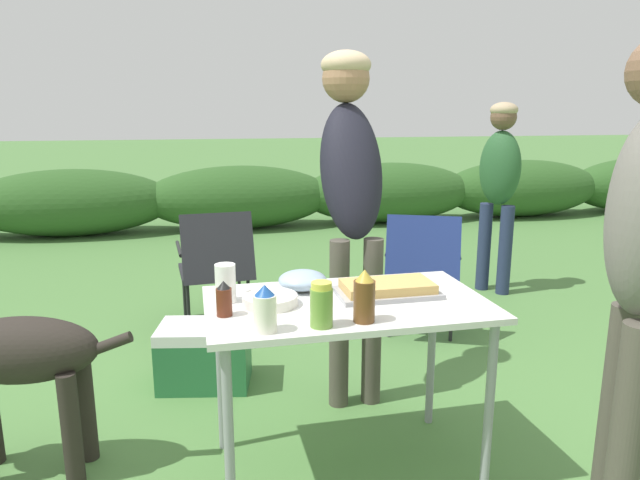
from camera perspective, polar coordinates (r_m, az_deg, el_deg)
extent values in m
plane|color=#4C7A3D|center=(2.58, 2.53, -21.85)|extent=(60.00, 60.00, 0.00)
ellipsoid|color=#2D5623|center=(7.45, -23.63, 3.44)|extent=(2.40, 0.90, 0.80)
ellipsoid|color=#2D5623|center=(7.34, -8.10, 4.25)|extent=(2.40, 0.90, 0.80)
ellipsoid|color=#2D5623|center=(7.75, 6.83, 4.74)|extent=(2.40, 0.90, 0.80)
ellipsoid|color=#2D5623|center=(8.63, 19.52, 4.90)|extent=(2.40, 0.90, 0.80)
cube|color=silver|center=(2.25, 2.71, -6.42)|extent=(1.10, 0.64, 0.02)
cylinder|color=gray|center=(2.10, -9.09, -19.32)|extent=(0.04, 0.04, 0.71)
cylinder|color=gray|center=(2.35, 16.54, -15.99)|extent=(0.04, 0.04, 0.71)
cylinder|color=gray|center=(2.57, -9.91, -12.99)|extent=(0.04, 0.04, 0.71)
cylinder|color=gray|center=(2.78, 11.08, -11.01)|extent=(0.04, 0.04, 0.71)
cube|color=#9E9EA3|center=(2.33, 6.74, -5.26)|extent=(0.41, 0.22, 0.02)
cube|color=tan|center=(2.32, 6.76, -4.60)|extent=(0.36, 0.19, 0.04)
cylinder|color=white|center=(2.20, -5.02, -6.00)|extent=(0.21, 0.21, 0.04)
ellipsoid|color=#99B2CC|center=(2.38, -1.76, -4.03)|extent=(0.20, 0.20, 0.08)
cylinder|color=white|center=(2.25, -9.43, -4.27)|extent=(0.08, 0.08, 0.15)
cylinder|color=silver|center=(1.94, -5.53, -7.31)|extent=(0.08, 0.08, 0.13)
cone|color=#194793|center=(1.91, -5.58, -5.00)|extent=(0.07, 0.07, 0.04)
cylinder|color=#562314|center=(2.11, -9.56, -6.14)|extent=(0.06, 0.06, 0.10)
cone|color=black|center=(2.08, -9.63, -4.43)|extent=(0.05, 0.05, 0.03)
cylinder|color=olive|center=(1.97, 0.15, -6.78)|extent=(0.08, 0.08, 0.14)
cylinder|color=#D1CC47|center=(1.95, 0.15, -4.57)|extent=(0.07, 0.07, 0.02)
cylinder|color=brown|center=(2.02, 4.44, -6.13)|extent=(0.08, 0.08, 0.15)
cone|color=gold|center=(1.99, 4.48, -3.54)|extent=(0.07, 0.07, 0.04)
cylinder|color=#4C473D|center=(2.87, 1.92, -8.46)|extent=(0.10, 0.10, 0.86)
cylinder|color=#4C473D|center=(2.91, 5.22, -8.20)|extent=(0.10, 0.10, 0.86)
ellipsoid|color=black|center=(2.83, 3.13, 7.00)|extent=(0.32, 0.48, 0.73)
sphere|color=#936B4C|center=(2.95, 2.60, 15.83)|extent=(0.24, 0.24, 0.24)
ellipsoid|color=tan|center=(2.95, 2.62, 17.10)|extent=(0.25, 0.25, 0.14)
cylinder|color=#232D4C|center=(4.94, 16.09, -0.65)|extent=(0.11, 0.11, 0.73)
cylinder|color=#232D4C|center=(4.86, 18.02, -0.99)|extent=(0.11, 0.11, 0.73)
ellipsoid|color=#28562D|center=(4.80, 17.56, 6.88)|extent=(0.39, 0.41, 0.59)
sphere|color=brown|center=(4.78, 17.88, 11.61)|extent=(0.20, 0.20, 0.20)
ellipsoid|color=tan|center=(4.78, 17.93, 12.28)|extent=(0.21, 0.21, 0.12)
cylinder|color=#4C473D|center=(2.39, 27.41, -15.08)|extent=(0.11, 0.11, 0.81)
cylinder|color=#4C473D|center=(2.23, 28.29, -17.22)|extent=(0.11, 0.11, 0.81)
cylinder|color=#28231E|center=(2.57, -23.62, -17.00)|extent=(0.07, 0.07, 0.48)
cylinder|color=#28231E|center=(2.71, -22.37, -15.23)|extent=(0.07, 0.07, 0.48)
ellipsoid|color=#28231E|center=(2.58, -27.78, -9.71)|extent=(0.64, 0.36, 0.27)
cylinder|color=#28231E|center=(2.46, -20.35, -9.77)|extent=(0.20, 0.07, 0.11)
cube|color=#232328|center=(4.03, -10.52, -3.05)|extent=(0.49, 0.49, 0.03)
cube|color=#232328|center=(3.70, -10.17, -0.78)|extent=(0.47, 0.20, 0.44)
cylinder|color=black|center=(3.88, -13.01, -6.80)|extent=(0.02, 0.02, 0.38)
cylinder|color=black|center=(3.92, -7.15, -6.35)|extent=(0.02, 0.02, 0.38)
cylinder|color=black|center=(4.26, -13.41, -5.06)|extent=(0.02, 0.02, 0.38)
cylinder|color=black|center=(4.30, -8.07, -4.67)|extent=(0.02, 0.02, 0.38)
cylinder|color=black|center=(3.97, -13.92, -0.85)|extent=(0.05, 0.41, 0.02)
cylinder|color=black|center=(4.02, -7.37, -0.42)|extent=(0.05, 0.41, 0.02)
cube|color=navy|center=(3.94, 10.14, -3.41)|extent=(0.60, 0.60, 0.03)
cube|color=navy|center=(3.61, 10.25, -1.13)|extent=(0.49, 0.33, 0.44)
cylinder|color=black|center=(3.81, 6.98, -6.92)|extent=(0.02, 0.02, 0.38)
cylinder|color=black|center=(3.81, 13.03, -7.16)|extent=(0.02, 0.02, 0.38)
cylinder|color=black|center=(4.19, 7.32, -5.11)|extent=(0.02, 0.02, 0.38)
cylinder|color=black|center=(4.19, 12.81, -5.32)|extent=(0.02, 0.02, 0.38)
cylinder|color=black|center=(3.90, 6.87, -0.80)|extent=(0.18, 0.39, 0.02)
cylinder|color=black|center=(3.90, 13.62, -1.06)|extent=(0.18, 0.39, 0.02)
cube|color=#286B3D|center=(3.24, -11.45, -11.68)|extent=(0.53, 0.41, 0.28)
cube|color=silver|center=(3.18, -11.59, -8.88)|extent=(0.53, 0.41, 0.06)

